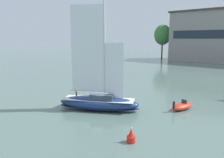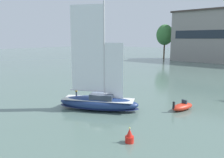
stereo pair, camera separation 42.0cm
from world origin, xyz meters
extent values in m
plane|color=slate|center=(0.00, 0.00, 0.00)|extent=(400.00, 400.00, 0.00)
cube|color=#1E2833|center=(-2.32, 72.01, 11.62)|extent=(38.65, 0.10, 3.38)
cylinder|color=brown|center=(-29.79, 77.78, 4.50)|extent=(0.72, 0.72, 8.99)
ellipsoid|color=#3D7A3D|center=(-29.79, 77.78, 11.71)|extent=(8.09, 8.09, 9.89)
ellipsoid|color=navy|center=(0.00, 0.00, 0.97)|extent=(11.58, 8.23, 1.94)
ellipsoid|color=#19234C|center=(0.00, 0.00, 0.44)|extent=(11.70, 8.31, 0.23)
cube|color=silver|center=(0.00, 0.00, 1.54)|extent=(10.13, 7.13, 0.06)
cube|color=#333D4C|center=(0.50, 0.27, 1.97)|extent=(3.88, 3.49, 0.80)
cylinder|color=silver|center=(0.81, 0.43, 8.71)|extent=(0.23, 0.23, 14.29)
cylinder|color=silver|center=(-1.46, -0.78, 2.71)|extent=(4.62, 2.61, 0.19)
cube|color=white|center=(-1.28, -0.69, 8.57)|extent=(4.18, 2.27, 11.72)
cube|color=white|center=(2.00, 1.08, 5.49)|extent=(2.23, 1.21, 7.86)
cylinder|color=#232838|center=(-3.20, -1.29, 1.99)|extent=(0.27, 0.27, 0.85)
cylinder|color=gold|center=(-3.20, -1.29, 2.74)|extent=(0.46, 0.46, 0.65)
sphere|color=tan|center=(-3.20, -1.29, 3.19)|extent=(0.24, 0.24, 0.24)
ellipsoid|color=red|center=(9.20, 7.56, 0.47)|extent=(2.56, 4.19, 0.94)
cube|color=black|center=(8.70, 5.77, 0.99)|extent=(0.28, 0.26, 1.03)
cube|color=#28333D|center=(9.31, 7.94, 1.13)|extent=(0.82, 0.44, 0.56)
cylinder|color=red|center=(9.29, -5.30, 0.32)|extent=(0.85, 0.85, 0.64)
cone|color=red|center=(9.29, -5.30, 1.03)|extent=(0.64, 0.64, 0.78)
sphere|color=#F2F266|center=(9.29, -5.30, 1.50)|extent=(0.16, 0.16, 0.16)
camera|label=1|loc=(20.47, -21.73, 9.98)|focal=35.00mm
camera|label=2|loc=(20.79, -21.46, 9.98)|focal=35.00mm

